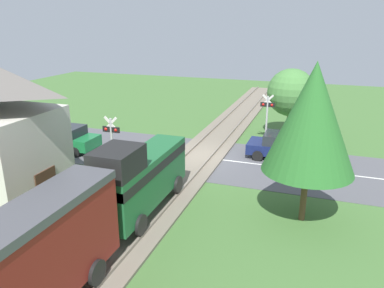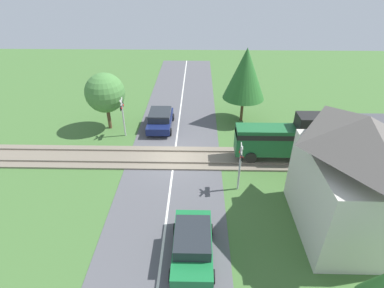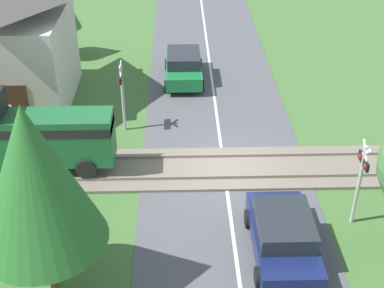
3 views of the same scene
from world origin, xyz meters
The scene contains 12 objects.
ground_plane centered at (0.00, 0.00, 0.00)m, with size 60.00×60.00×0.00m, color #426B33.
road_surface centered at (0.00, 0.00, 0.01)m, with size 48.00×6.40×0.02m.
track_bed centered at (0.00, 0.00, 0.07)m, with size 2.80×48.00×0.24m.
train centered at (0.00, 11.15, 1.87)m, with size 1.58×13.66×3.18m.
car_near_crossing centered at (-4.56, -1.44, 0.76)m, with size 4.01×2.02×1.44m.
car_far_side centered at (8.02, 1.44, 0.79)m, with size 3.98×1.94×1.51m.
crossing_signal_west_approach centered at (-3.16, -4.07, 2.01)m, with size 0.90×0.18×3.13m.
crossing_signal_east_approach centered at (3.16, 4.07, 2.01)m, with size 0.90×0.18×3.13m.
station_building centered at (6.10, 8.64, 3.10)m, with size 5.96×4.01×6.35m.
pedestrian_by_station centered at (2.52, 8.64, 0.74)m, with size 0.40×0.40×1.62m.
tree_roadside_hedge centered at (-6.02, 5.35, 4.11)m, with size 3.41×3.41×6.17m.
tree_beyond_track centered at (-4.40, -5.58, 3.05)m, with size 3.07×3.07×4.60m.
Camera 2 is at (17.21, 1.61, 11.73)m, focal length 28.00 mm.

